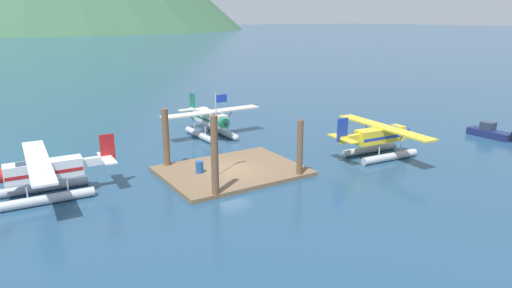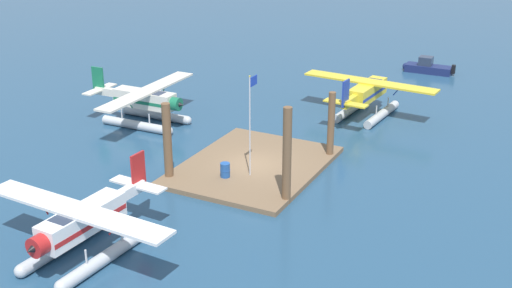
# 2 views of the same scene
# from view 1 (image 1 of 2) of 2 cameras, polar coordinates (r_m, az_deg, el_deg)

# --- Properties ---
(ground_plane) EXTENTS (1200.00, 1200.00, 0.00)m
(ground_plane) POSITION_cam_1_polar(r_m,az_deg,el_deg) (35.14, -3.06, -3.65)
(ground_plane) COLOR navy
(dock_platform) EXTENTS (10.49, 8.11, 0.30)m
(dock_platform) POSITION_cam_1_polar(r_m,az_deg,el_deg) (35.09, -3.07, -3.42)
(dock_platform) COLOR brown
(dock_platform) RESTS_ON ground
(piling_near_left) EXTENTS (0.49, 0.49, 5.63)m
(piling_near_left) POSITION_cam_1_polar(r_m,az_deg,el_deg) (29.53, -5.25, -1.75)
(piling_near_left) COLOR brown
(piling_near_left) RESTS_ON ground
(piling_near_right) EXTENTS (0.44, 0.44, 4.45)m
(piling_near_right) POSITION_cam_1_polar(r_m,az_deg,el_deg) (33.53, 5.57, -0.67)
(piling_near_right) COLOR brown
(piling_near_right) RESTS_ON ground
(piling_far_left) EXTENTS (0.51, 0.51, 4.85)m
(piling_far_left) POSITION_cam_1_polar(r_m,az_deg,el_deg) (36.08, -11.32, 0.60)
(piling_far_left) COLOR brown
(piling_far_left) RESTS_ON ground
(flagpole) EXTENTS (0.95, 0.10, 6.19)m
(flagpole) POSITION_cam_1_polar(r_m,az_deg,el_deg) (32.81, -4.85, 2.44)
(flagpole) COLOR silver
(flagpole) RESTS_ON dock_platform
(fuel_drum) EXTENTS (0.62, 0.62, 0.88)m
(fuel_drum) POSITION_cam_1_polar(r_m,az_deg,el_deg) (34.35, -7.15, -2.91)
(fuel_drum) COLOR #1E4C99
(fuel_drum) RESTS_ON dock_platform
(seaplane_white_port_fwd) EXTENTS (7.98, 10.46, 3.84)m
(seaplane_white_port_fwd) POSITION_cam_1_polar(r_m,az_deg,el_deg) (33.05, -25.21, -3.57)
(seaplane_white_port_fwd) COLOR #B7BABF
(seaplane_white_port_fwd) RESTS_ON ground
(seaplane_cream_bow_right) EXTENTS (10.42, 7.98, 3.84)m
(seaplane_cream_bow_right) POSITION_cam_1_polar(r_m,az_deg,el_deg) (45.49, -5.72, 2.87)
(seaplane_cream_bow_right) COLOR #B7BABF
(seaplane_cream_bow_right) RESTS_ON ground
(seaplane_yellow_stbd_aft) EXTENTS (7.97, 10.48, 3.84)m
(seaplane_yellow_stbd_aft) POSITION_cam_1_polar(r_m,az_deg,el_deg) (40.12, 15.46, 0.61)
(seaplane_yellow_stbd_aft) COLOR #B7BABF
(seaplane_yellow_stbd_aft) RESTS_ON ground
(boat_navy_open_se) EXTENTS (1.56, 4.89, 1.50)m
(boat_navy_open_se) POSITION_cam_1_polar(r_m,az_deg,el_deg) (51.15, 27.36, 1.35)
(boat_navy_open_se) COLOR navy
(boat_navy_open_se) RESTS_ON ground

